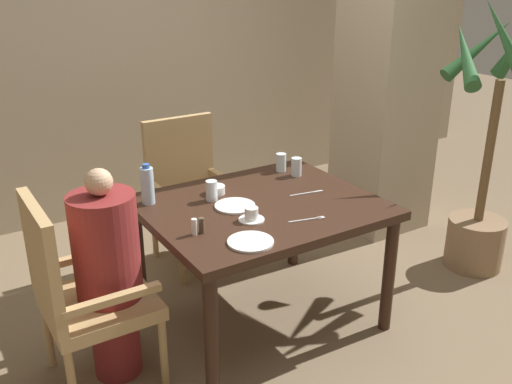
# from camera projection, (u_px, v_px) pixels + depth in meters

# --- Properties ---
(ground_plane) EXTENTS (16.00, 16.00, 0.00)m
(ground_plane) POSITION_uv_depth(u_px,v_px,m) (261.00, 318.00, 3.42)
(ground_plane) COLOR #7A664C
(wall_back) EXTENTS (8.00, 0.06, 2.80)m
(wall_back) POSITION_uv_depth(u_px,v_px,m) (122.00, 42.00, 4.51)
(wall_back) COLOR tan
(wall_back) RESTS_ON ground_plane
(pillar_stone) EXTENTS (0.59, 0.59, 2.70)m
(pillar_stone) POSITION_uv_depth(u_px,v_px,m) (390.00, 55.00, 4.21)
(pillar_stone) COLOR tan
(pillar_stone) RESTS_ON ground_plane
(dining_table) EXTENTS (1.25, 1.04, 0.75)m
(dining_table) POSITION_uv_depth(u_px,v_px,m) (261.00, 218.00, 3.17)
(dining_table) COLOR #331E14
(dining_table) RESTS_ON ground_plane
(chair_left_side) EXTENTS (0.51, 0.51, 1.00)m
(chair_left_side) POSITION_uv_depth(u_px,v_px,m) (79.00, 290.00, 2.71)
(chair_left_side) COLOR tan
(chair_left_side) RESTS_ON ground_plane
(diner_in_left_chair) EXTENTS (0.32, 0.32, 1.12)m
(diner_in_left_chair) POSITION_uv_depth(u_px,v_px,m) (109.00, 274.00, 2.77)
(diner_in_left_chair) COLOR maroon
(diner_in_left_chair) RESTS_ON ground_plane
(chair_far_side) EXTENTS (0.51, 0.51, 1.00)m
(chair_far_side) POSITION_uv_depth(u_px,v_px,m) (189.00, 188.00, 3.95)
(chair_far_side) COLOR tan
(chair_far_side) RESTS_ON ground_plane
(potted_palm) EXTENTS (0.70, 0.67, 1.82)m
(potted_palm) POSITION_uv_depth(u_px,v_px,m) (484.00, 178.00, 3.78)
(potted_palm) COLOR #896B4C
(potted_palm) RESTS_ON ground_plane
(plate_main_left) EXTENTS (0.22, 0.22, 0.01)m
(plate_main_left) POSITION_uv_depth(u_px,v_px,m) (235.00, 206.00, 3.09)
(plate_main_left) COLOR white
(plate_main_left) RESTS_ON dining_table
(plate_main_right) EXTENTS (0.22, 0.22, 0.01)m
(plate_main_right) POSITION_uv_depth(u_px,v_px,m) (250.00, 242.00, 2.69)
(plate_main_right) COLOR white
(plate_main_right) RESTS_ON dining_table
(teacup_with_saucer) EXTENTS (0.13, 0.13, 0.07)m
(teacup_with_saucer) POSITION_uv_depth(u_px,v_px,m) (251.00, 215.00, 2.92)
(teacup_with_saucer) COLOR white
(teacup_with_saucer) RESTS_ON dining_table
(bowl_small) EXTENTS (0.10, 0.10, 0.05)m
(bowl_small) POSITION_uv_depth(u_px,v_px,m) (216.00, 190.00, 3.26)
(bowl_small) COLOR white
(bowl_small) RESTS_ON dining_table
(water_bottle) EXTENTS (0.07, 0.07, 0.23)m
(water_bottle) POSITION_uv_depth(u_px,v_px,m) (147.00, 185.00, 3.10)
(water_bottle) COLOR silver
(water_bottle) RESTS_ON dining_table
(glass_tall_near) EXTENTS (0.06, 0.06, 0.11)m
(glass_tall_near) POSITION_uv_depth(u_px,v_px,m) (281.00, 162.00, 3.61)
(glass_tall_near) COLOR silver
(glass_tall_near) RESTS_ON dining_table
(glass_tall_mid) EXTENTS (0.06, 0.06, 0.11)m
(glass_tall_mid) POSITION_uv_depth(u_px,v_px,m) (212.00, 191.00, 3.16)
(glass_tall_mid) COLOR silver
(glass_tall_mid) RESTS_ON dining_table
(glass_tall_far) EXTENTS (0.06, 0.06, 0.11)m
(glass_tall_far) POSITION_uv_depth(u_px,v_px,m) (296.00, 167.00, 3.53)
(glass_tall_far) COLOR silver
(glass_tall_far) RESTS_ON dining_table
(salt_shaker) EXTENTS (0.03, 0.03, 0.08)m
(salt_shaker) POSITION_uv_depth(u_px,v_px,m) (194.00, 227.00, 2.76)
(salt_shaker) COLOR white
(salt_shaker) RESTS_ON dining_table
(pepper_shaker) EXTENTS (0.03, 0.03, 0.08)m
(pepper_shaker) POSITION_uv_depth(u_px,v_px,m) (202.00, 225.00, 2.78)
(pepper_shaker) COLOR #4C3D2D
(pepper_shaker) RESTS_ON dining_table
(fork_beside_plate) EXTENTS (0.20, 0.06, 0.00)m
(fork_beside_plate) POSITION_uv_depth(u_px,v_px,m) (310.00, 219.00, 2.94)
(fork_beside_plate) COLOR silver
(fork_beside_plate) RESTS_ON dining_table
(knife_beside_plate) EXTENTS (0.21, 0.05, 0.00)m
(knife_beside_plate) POSITION_uv_depth(u_px,v_px,m) (308.00, 193.00, 3.28)
(knife_beside_plate) COLOR silver
(knife_beside_plate) RESTS_ON dining_table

